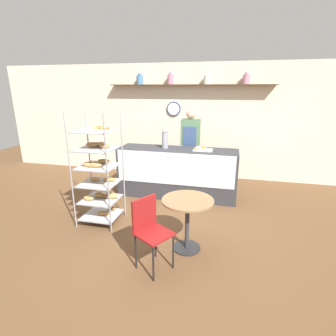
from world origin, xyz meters
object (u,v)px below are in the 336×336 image
cafe_table (187,212)px  coffee_carafe (165,139)px  donut_tray_counter (202,149)px  person_worker (190,146)px  cafe_chair (149,226)px  pastry_rack (99,174)px

cafe_table → coffee_carafe: (-0.78, 1.87, 0.60)m
donut_tray_counter → cafe_table: bearing=-88.9°
person_worker → coffee_carafe: (-0.44, -0.45, 0.22)m
person_worker → coffee_carafe: size_ratio=4.72×
person_worker → cafe_chair: person_worker is taller
cafe_chair → donut_tray_counter: size_ratio=2.42×
person_worker → donut_tray_counter: (0.30, -0.46, 0.06)m
pastry_rack → cafe_chair: 1.45m
person_worker → coffee_carafe: bearing=-134.4°
person_worker → cafe_chair: 2.80m
cafe_chair → cafe_table: bearing=-8.1°
cafe_chair → person_worker: bearing=31.0°
person_worker → cafe_table: person_worker is taller
person_worker → donut_tray_counter: bearing=-57.3°
pastry_rack → coffee_carafe: (0.72, 1.43, 0.32)m
person_worker → donut_tray_counter: person_worker is taller
coffee_carafe → donut_tray_counter: coffee_carafe is taller
cafe_chair → coffee_carafe: size_ratio=2.46×
pastry_rack → donut_tray_counter: 2.04m
pastry_rack → cafe_table: bearing=-16.3°
coffee_carafe → donut_tray_counter: size_ratio=0.99×
person_worker → pastry_rack: bearing=-121.6°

